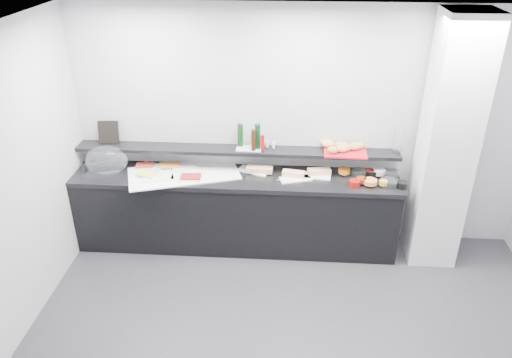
# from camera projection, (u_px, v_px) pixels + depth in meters

# --- Properties ---
(ground) EXTENTS (5.00, 5.00, 0.00)m
(ground) POSITION_uv_depth(u_px,v_px,m) (295.00, 358.00, 4.38)
(ground) COLOR #2D2D30
(ground) RESTS_ON ground
(back_wall) EXTENTS (5.00, 0.02, 2.70)m
(back_wall) POSITION_uv_depth(u_px,v_px,m) (300.00, 129.00, 5.52)
(back_wall) COLOR #ABADB2
(back_wall) RESTS_ON ground
(ceiling) EXTENTS (5.00, 5.00, 0.00)m
(ceiling) POSITION_uv_depth(u_px,v_px,m) (311.00, 49.00, 3.12)
(ceiling) COLOR white
(ceiling) RESTS_ON back_wall
(column) EXTENTS (0.50, 0.50, 2.70)m
(column) POSITION_uv_depth(u_px,v_px,m) (447.00, 146.00, 5.11)
(column) COLOR silver
(column) RESTS_ON ground
(buffet_cabinet) EXTENTS (3.60, 0.60, 0.85)m
(buffet_cabinet) POSITION_uv_depth(u_px,v_px,m) (236.00, 212.00, 5.73)
(buffet_cabinet) COLOR black
(buffet_cabinet) RESTS_ON ground
(counter_top) EXTENTS (3.62, 0.62, 0.05)m
(counter_top) POSITION_uv_depth(u_px,v_px,m) (235.00, 178.00, 5.52)
(counter_top) COLOR black
(counter_top) RESTS_ON buffet_cabinet
(wall_shelf) EXTENTS (3.60, 0.25, 0.04)m
(wall_shelf) POSITION_uv_depth(u_px,v_px,m) (236.00, 150.00, 5.55)
(wall_shelf) COLOR black
(wall_shelf) RESTS_ON back_wall
(cloche_base) EXTENTS (0.47, 0.40, 0.04)m
(cloche_base) POSITION_uv_depth(u_px,v_px,m) (100.00, 168.00, 5.63)
(cloche_base) COLOR silver
(cloche_base) RESTS_ON counter_top
(cloche_dome) EXTENTS (0.52, 0.38, 0.34)m
(cloche_dome) POSITION_uv_depth(u_px,v_px,m) (106.00, 160.00, 5.56)
(cloche_dome) COLOR white
(cloche_dome) RESTS_ON cloche_base
(linen_runner) EXTENTS (1.32, 0.92, 0.01)m
(linen_runner) POSITION_uv_depth(u_px,v_px,m) (184.00, 174.00, 5.53)
(linen_runner) COLOR white
(linen_runner) RESTS_ON counter_top
(platter_meat_a) EXTENTS (0.34, 0.28, 0.01)m
(platter_meat_a) POSITION_uv_depth(u_px,v_px,m) (151.00, 167.00, 5.65)
(platter_meat_a) COLOR silver
(platter_meat_a) RESTS_ON linen_runner
(food_meat_a) EXTENTS (0.21, 0.15, 0.02)m
(food_meat_a) POSITION_uv_depth(u_px,v_px,m) (145.00, 165.00, 5.65)
(food_meat_a) COLOR maroon
(food_meat_a) RESTS_ON platter_meat_a
(platter_salmon) EXTENTS (0.31, 0.24, 0.01)m
(platter_salmon) POSITION_uv_depth(u_px,v_px,m) (185.00, 167.00, 5.64)
(platter_salmon) COLOR white
(platter_salmon) RESTS_ON linen_runner
(food_salmon) EXTENTS (0.25, 0.19, 0.02)m
(food_salmon) POSITION_uv_depth(u_px,v_px,m) (169.00, 165.00, 5.65)
(food_salmon) COLOR #C67528
(food_salmon) RESTS_ON platter_salmon
(platter_cheese) EXTENTS (0.38, 0.32, 0.01)m
(platter_cheese) POSITION_uv_depth(u_px,v_px,m) (158.00, 177.00, 5.43)
(platter_cheese) COLOR white
(platter_cheese) RESTS_ON linen_runner
(food_cheese) EXTENTS (0.23, 0.19, 0.02)m
(food_cheese) POSITION_uv_depth(u_px,v_px,m) (147.00, 174.00, 5.45)
(food_cheese) COLOR #E0DA57
(food_cheese) RESTS_ON platter_cheese
(platter_meat_b) EXTENTS (0.35, 0.24, 0.01)m
(platter_meat_b) POSITION_uv_depth(u_px,v_px,m) (187.00, 177.00, 5.43)
(platter_meat_b) COLOR white
(platter_meat_b) RESTS_ON linen_runner
(food_meat_b) EXTENTS (0.22, 0.15, 0.02)m
(food_meat_b) POSITION_uv_depth(u_px,v_px,m) (191.00, 177.00, 5.40)
(food_meat_b) COLOR maroon
(food_meat_b) RESTS_ON platter_meat_b
(sandwich_plate_left) EXTENTS (0.38, 0.28, 0.01)m
(sandwich_plate_left) POSITION_uv_depth(u_px,v_px,m) (253.00, 171.00, 5.60)
(sandwich_plate_left) COLOR white
(sandwich_plate_left) RESTS_ON counter_top
(sandwich_food_left) EXTENTS (0.30, 0.13, 0.06)m
(sandwich_food_left) POSITION_uv_depth(u_px,v_px,m) (259.00, 169.00, 5.54)
(sandwich_food_left) COLOR #E1B276
(sandwich_food_left) RESTS_ON sandwich_plate_left
(tongs_left) EXTENTS (0.16, 0.03, 0.01)m
(tongs_left) POSITION_uv_depth(u_px,v_px,m) (253.00, 172.00, 5.55)
(tongs_left) COLOR #A9ACB0
(tongs_left) RESTS_ON sandwich_plate_left
(sandwich_plate_mid) EXTENTS (0.37, 0.24, 0.01)m
(sandwich_plate_mid) POSITION_uv_depth(u_px,v_px,m) (296.00, 179.00, 5.42)
(sandwich_plate_mid) COLOR white
(sandwich_plate_mid) RESTS_ON counter_top
(sandwich_food_mid) EXTENTS (0.25, 0.13, 0.06)m
(sandwich_food_mid) POSITION_uv_depth(u_px,v_px,m) (293.00, 174.00, 5.45)
(sandwich_food_mid) COLOR #E1AA76
(sandwich_food_mid) RESTS_ON sandwich_plate_mid
(tongs_mid) EXTENTS (0.16, 0.02, 0.01)m
(tongs_mid) POSITION_uv_depth(u_px,v_px,m) (285.00, 181.00, 5.36)
(tongs_mid) COLOR #B5B8BC
(tongs_mid) RESTS_ON sandwich_plate_mid
(sandwich_plate_right) EXTENTS (0.39, 0.20, 0.01)m
(sandwich_plate_right) POSITION_uv_depth(u_px,v_px,m) (314.00, 176.00, 5.49)
(sandwich_plate_right) COLOR white
(sandwich_plate_right) RESTS_ON counter_top
(sandwich_food_right) EXTENTS (0.27, 0.14, 0.06)m
(sandwich_food_right) POSITION_uv_depth(u_px,v_px,m) (319.00, 172.00, 5.50)
(sandwich_food_right) COLOR #E4AF77
(sandwich_food_right) RESTS_ON sandwich_plate_right
(tongs_right) EXTENTS (0.16, 0.03, 0.01)m
(tongs_right) POSITION_uv_depth(u_px,v_px,m) (312.00, 174.00, 5.50)
(tongs_right) COLOR silver
(tongs_right) RESTS_ON sandwich_plate_right
(bowl_glass_fruit) EXTENTS (0.18, 0.18, 0.07)m
(bowl_glass_fruit) POSITION_uv_depth(u_px,v_px,m) (359.00, 173.00, 5.48)
(bowl_glass_fruit) COLOR white
(bowl_glass_fruit) RESTS_ON counter_top
(fill_glass_fruit) EXTENTS (0.16, 0.16, 0.05)m
(fill_glass_fruit) POSITION_uv_depth(u_px,v_px,m) (344.00, 171.00, 5.51)
(fill_glass_fruit) COLOR orange
(fill_glass_fruit) RESTS_ON bowl_glass_fruit
(bowl_black_jam) EXTENTS (0.17, 0.17, 0.07)m
(bowl_black_jam) POSITION_uv_depth(u_px,v_px,m) (371.00, 173.00, 5.48)
(bowl_black_jam) COLOR black
(bowl_black_jam) RESTS_ON counter_top
(fill_black_jam) EXTENTS (0.13, 0.13, 0.05)m
(fill_black_jam) POSITION_uv_depth(u_px,v_px,m) (369.00, 172.00, 5.48)
(fill_black_jam) COLOR #52100B
(fill_black_jam) RESTS_ON bowl_black_jam
(bowl_glass_cream) EXTENTS (0.27, 0.27, 0.07)m
(bowl_glass_cream) POSITION_uv_depth(u_px,v_px,m) (390.00, 174.00, 5.46)
(bowl_glass_cream) COLOR white
(bowl_glass_cream) RESTS_ON counter_top
(fill_glass_cream) EXTENTS (0.19, 0.19, 0.05)m
(fill_glass_cream) POSITION_uv_depth(u_px,v_px,m) (378.00, 171.00, 5.50)
(fill_glass_cream) COLOR silver
(fill_glass_cream) RESTS_ON bowl_glass_cream
(bowl_red_jam) EXTENTS (0.15, 0.15, 0.07)m
(bowl_red_jam) POSITION_uv_depth(u_px,v_px,m) (355.00, 183.00, 5.27)
(bowl_red_jam) COLOR maroon
(bowl_red_jam) RESTS_ON counter_top
(fill_red_jam) EXTENTS (0.14, 0.14, 0.05)m
(fill_red_jam) POSITION_uv_depth(u_px,v_px,m) (361.00, 180.00, 5.32)
(fill_red_jam) COLOR #62240E
(fill_red_jam) RESTS_ON bowl_red_jam
(bowl_glass_salmon) EXTENTS (0.18, 0.18, 0.07)m
(bowl_glass_salmon) POSITION_uv_depth(u_px,v_px,m) (389.00, 183.00, 5.28)
(bowl_glass_salmon) COLOR white
(bowl_glass_salmon) RESTS_ON counter_top
(fill_glass_salmon) EXTENTS (0.17, 0.17, 0.05)m
(fill_glass_salmon) POSITION_uv_depth(u_px,v_px,m) (370.00, 182.00, 5.28)
(fill_glass_salmon) COLOR orange
(fill_glass_salmon) RESTS_ON bowl_glass_salmon
(bowl_black_fruit) EXTENTS (0.15, 0.15, 0.07)m
(bowl_black_fruit) POSITION_uv_depth(u_px,v_px,m) (402.00, 185.00, 5.24)
(bowl_black_fruit) COLOR black
(bowl_black_fruit) RESTS_ON counter_top
(fill_black_fruit) EXTENTS (0.09, 0.09, 0.05)m
(fill_black_fruit) POSITION_uv_depth(u_px,v_px,m) (383.00, 183.00, 5.26)
(fill_black_fruit) COLOR #F7A421
(fill_black_fruit) RESTS_ON bowl_black_fruit
(framed_print) EXTENTS (0.23, 0.09, 0.26)m
(framed_print) POSITION_uv_depth(u_px,v_px,m) (108.00, 132.00, 5.63)
(framed_print) COLOR black
(framed_print) RESTS_ON wall_shelf
(print_art) EXTENTS (0.16, 0.05, 0.22)m
(print_art) POSITION_uv_depth(u_px,v_px,m) (112.00, 131.00, 5.67)
(print_art) COLOR #C6A08F
(print_art) RESTS_ON framed_print
(condiment_tray) EXTENTS (0.28, 0.18, 0.01)m
(condiment_tray) POSITION_uv_depth(u_px,v_px,m) (249.00, 148.00, 5.54)
(condiment_tray) COLOR white
(condiment_tray) RESTS_ON wall_shelf
(bottle_green_a) EXTENTS (0.08, 0.08, 0.26)m
(bottle_green_a) POSITION_uv_depth(u_px,v_px,m) (240.00, 135.00, 5.52)
(bottle_green_a) COLOR #0E3411
(bottle_green_a) RESTS_ON condiment_tray
(bottle_brown) EXTENTS (0.05, 0.05, 0.24)m
(bottle_brown) POSITION_uv_depth(u_px,v_px,m) (253.00, 140.00, 5.42)
(bottle_brown) COLOR #321609
(bottle_brown) RESTS_ON condiment_tray
(bottle_green_b) EXTENTS (0.07, 0.07, 0.28)m
(bottle_green_b) POSITION_uv_depth(u_px,v_px,m) (258.00, 136.00, 5.47)
(bottle_green_b) COLOR black
(bottle_green_b) RESTS_ON condiment_tray
(bottle_hot) EXTENTS (0.05, 0.05, 0.18)m
(bottle_hot) POSITION_uv_depth(u_px,v_px,m) (262.00, 142.00, 5.44)
(bottle_hot) COLOR #A30C0B
(bottle_hot) RESTS_ON condiment_tray
(shaker_salt) EXTENTS (0.05, 0.05, 0.07)m
(shaker_salt) POSITION_uv_depth(u_px,v_px,m) (267.00, 144.00, 5.53)
(shaker_salt) COLOR silver
(shaker_salt) RESTS_ON condiment_tray
(shaker_pepper) EXTENTS (0.04, 0.04, 0.07)m
(shaker_pepper) POSITION_uv_depth(u_px,v_px,m) (273.00, 145.00, 5.51)
(shaker_pepper) COLOR white
(shaker_pepper) RESTS_ON condiment_tray
(bread_tray) EXTENTS (0.47, 0.34, 0.02)m
(bread_tray) POSITION_uv_depth(u_px,v_px,m) (345.00, 152.00, 5.44)
(bread_tray) COLOR #B51320
(bread_tray) RESTS_ON wall_shelf
(bread_roll_nw) EXTENTS (0.14, 0.09, 0.08)m
(bread_roll_nw) POSITION_uv_depth(u_px,v_px,m) (328.00, 144.00, 5.50)
(bread_roll_nw) COLOR tan
(bread_roll_nw) RESTS_ON bread_tray
(bread_roll_n) EXTENTS (0.16, 0.13, 0.08)m
(bread_roll_n) POSITION_uv_depth(u_px,v_px,m) (326.00, 142.00, 5.54)
(bread_roll_n) COLOR tan
(bread_roll_n) RESTS_ON bread_tray
(bread_roll_ne) EXTENTS (0.16, 0.12, 0.08)m
(bread_roll_ne) POSITION_uv_depth(u_px,v_px,m) (358.00, 146.00, 5.46)
(bread_roll_ne) COLOR #BB8547
(bread_roll_ne) RESTS_ON bread_tray
(bread_roll_sw) EXTENTS (0.13, 0.09, 0.08)m
(bread_roll_sw) POSITION_uv_depth(u_px,v_px,m) (333.00, 150.00, 5.36)
(bread_roll_sw) COLOR #B28244
(bread_roll_sw) RESTS_ON bread_tray
(bread_roll_s) EXTENTS (0.14, 0.09, 0.08)m
(bread_roll_s) POSITION_uv_depth(u_px,v_px,m) (342.00, 149.00, 5.39)
(bread_roll_s) COLOR tan
(bread_roll_s) RESTS_ON bread_tray
(bread_roll_se) EXTENTS (0.15, 0.12, 0.08)m
(bread_roll_se) POSITION_uv_depth(u_px,v_px,m) (346.00, 148.00, 5.41)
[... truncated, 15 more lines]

